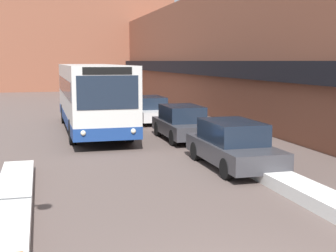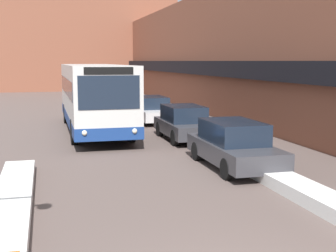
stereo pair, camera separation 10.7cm
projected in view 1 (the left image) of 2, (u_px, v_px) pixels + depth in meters
name	position (u px, v px, depth m)	size (l,w,h in m)	color
building_row_right	(235.00, 53.00, 31.63)	(5.50, 60.00, 8.04)	brown
building_backdrop_far	(62.00, 26.00, 56.62)	(26.00, 8.00, 15.36)	brown
snow_bank_right	(318.00, 198.00, 11.42)	(0.90, 13.50, 0.35)	silver
city_bus	(92.00, 95.00, 23.16)	(2.71, 11.57, 3.31)	silver
parked_car_front	(233.00, 145.00, 15.39)	(1.84, 4.58, 1.53)	#38383D
parked_car_middle	(182.00, 123.00, 20.82)	(1.82, 4.27, 1.53)	#38383D
parked_car_back	(149.00, 109.00, 27.01)	(1.80, 4.80, 1.46)	silver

